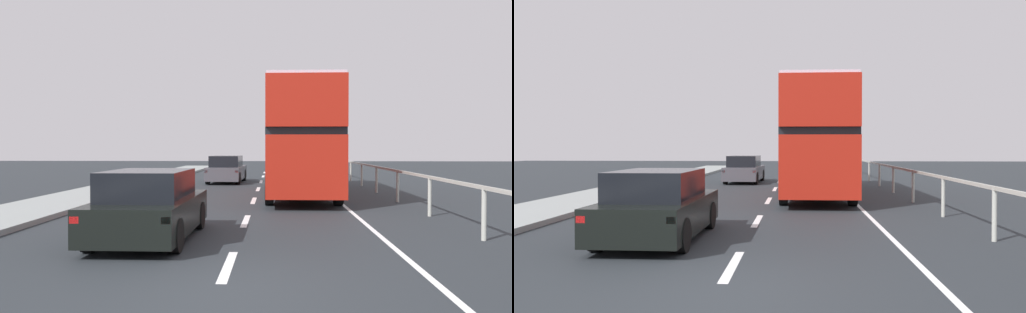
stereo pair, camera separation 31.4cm
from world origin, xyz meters
The scene contains 6 objects.
ground_plane centered at (0.00, 0.00, -0.05)m, with size 75.16×120.00×0.10m, color #24292E.
lane_paint_markings centered at (1.91, 8.85, 0.00)m, with size 3.19×46.00×0.01m.
bridge_side_railing centered at (5.09, 9.00, 0.92)m, with size 0.10×42.00×1.14m.
double_decker_bus_red centered at (1.75, 13.21, 2.28)m, with size 2.61×10.27×4.26m.
hatchback_car_near centered at (-1.85, 3.60, 0.69)m, with size 1.84×4.04×1.46m.
sedan_car_ahead centered at (-1.86, 19.88, 0.70)m, with size 1.94×4.29×1.47m.
Camera 2 is at (1.07, -6.36, 1.94)m, focal length 33.87 mm.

